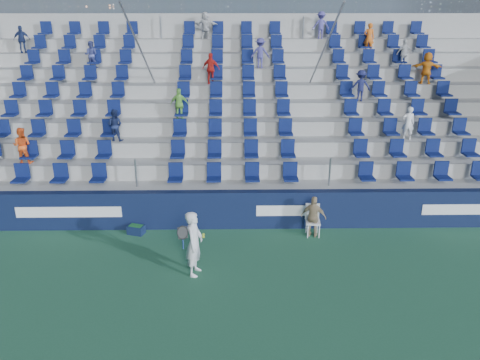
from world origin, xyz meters
The scene contains 7 objects.
ground centered at (0.00, 0.00, 0.00)m, with size 70.00×70.00×0.00m, color #296142.
sponsor_wall centered at (0.00, 3.15, 0.60)m, with size 24.00×0.32×1.20m.
grandstand centered at (0.00, 8.24, 2.14)m, with size 24.00×8.17×6.63m.
tennis_player centered at (-0.99, 0.47, 0.87)m, with size 0.69×0.70×1.73m.
line_judge_chair centered at (2.37, 2.65, 0.55)m, with size 0.46×0.47×0.96m.
line_judge centered at (2.37, 2.50, 0.64)m, with size 0.75×0.31×1.28m, color tan.
ball_bin centered at (-2.95, 2.75, 0.15)m, with size 0.56×0.45×0.27m.
Camera 1 is at (-0.01, -10.03, 6.47)m, focal length 35.00 mm.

